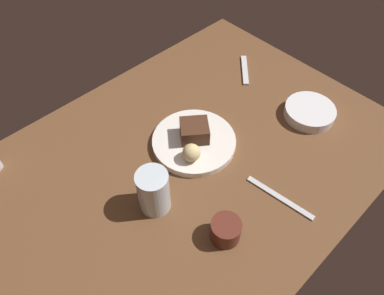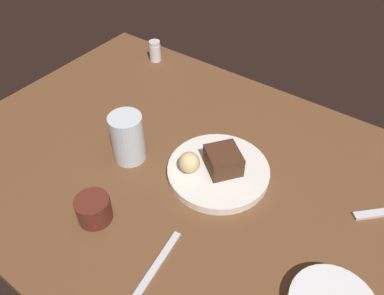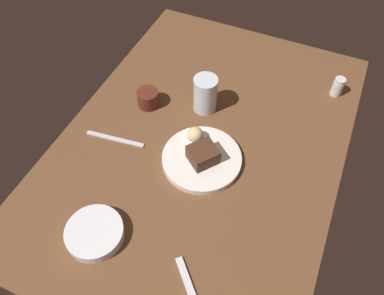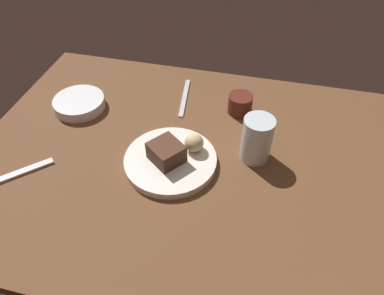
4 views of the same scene
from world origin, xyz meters
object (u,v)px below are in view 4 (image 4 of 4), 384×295
object	(u,v)px
side_bowl	(79,103)
butter_knife	(185,98)
water_glass	(257,139)
bread_roll	(194,143)
dessert_plate	(171,161)
chocolate_cake_slice	(166,152)
coffee_cup	(240,104)
dessert_spoon	(23,171)

from	to	relation	value
side_bowl	butter_knife	world-z (taller)	side_bowl
water_glass	bread_roll	bearing A→B (deg)	-168.22
bread_roll	side_bowl	bearing A→B (deg)	163.20
dessert_plate	chocolate_cake_slice	size ratio (longest dim) A/B	3.05
coffee_cup	dessert_spoon	bearing A→B (deg)	-143.20
bread_roll	butter_knife	world-z (taller)	bread_roll
dessert_plate	butter_knife	bearing A→B (deg)	97.04
chocolate_cake_slice	coffee_cup	xyz separation A→B (cm)	(14.91, 25.93, -1.65)
side_bowl	coffee_cup	size ratio (longest dim) A/B	2.11
dessert_spoon	butter_knife	xyz separation A→B (cm)	(31.72, 39.46, -0.10)
bread_roll	dessert_spoon	distance (cm)	43.55
butter_knife	water_glass	bearing A→B (deg)	42.48
water_glass	coffee_cup	xyz separation A→B (cm)	(-6.40, 17.70, -3.30)
water_glass	side_bowl	distance (cm)	54.44
water_glass	butter_knife	distance (cm)	31.97
chocolate_cake_slice	dessert_plate	bearing A→B (deg)	40.19
bread_roll	side_bowl	size ratio (longest dim) A/B	0.33
dessert_plate	coffee_cup	bearing A→B (deg)	60.77
dessert_spoon	bread_roll	bearing A→B (deg)	-22.87
bread_roll	coffee_cup	size ratio (longest dim) A/B	0.69
chocolate_cake_slice	coffee_cup	size ratio (longest dim) A/B	1.09
dessert_spoon	butter_knife	distance (cm)	50.63
side_bowl	dessert_spoon	distance (cm)	27.63
dessert_plate	side_bowl	size ratio (longest dim) A/B	1.57
coffee_cup	side_bowl	bearing A→B (deg)	-168.75
water_glass	dessert_spoon	size ratio (longest dim) A/B	0.82
dessert_plate	butter_knife	world-z (taller)	dessert_plate
bread_roll	water_glass	size ratio (longest dim) A/B	0.40
dessert_plate	chocolate_cake_slice	world-z (taller)	chocolate_cake_slice
butter_knife	coffee_cup	bearing A→B (deg)	74.37
water_glass	dessert_spoon	world-z (taller)	water_glass
dessert_spoon	dessert_plate	bearing A→B (deg)	-26.25
dessert_spoon	coffee_cup	bearing A→B (deg)	-7.71
dessert_plate	bread_roll	xyz separation A→B (cm)	(5.13, 4.39, 3.48)
chocolate_cake_slice	butter_knife	distance (cm)	28.94
chocolate_cake_slice	water_glass	xyz separation A→B (cm)	(21.31, 8.23, 1.66)
bread_roll	side_bowl	distance (cm)	39.99
chocolate_cake_slice	water_glass	distance (cm)	22.91
coffee_cup	dessert_spoon	distance (cm)	61.65
chocolate_cake_slice	dessert_spoon	size ratio (longest dim) A/B	0.52
chocolate_cake_slice	water_glass	size ratio (longest dim) A/B	0.63
coffee_cup	butter_knife	distance (cm)	17.98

